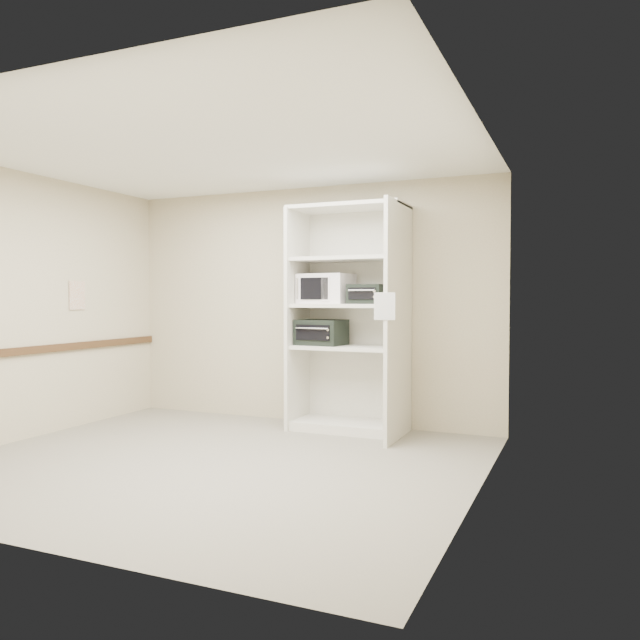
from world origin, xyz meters
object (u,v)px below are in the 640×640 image
at_px(shelving_unit, 353,326).
at_px(toaster_oven_upper, 366,294).
at_px(microwave, 326,289).
at_px(toaster_oven_lower, 321,332).

relative_size(shelving_unit, toaster_oven_upper, 6.77).
xyz_separation_m(microwave, toaster_oven_lower, (-0.02, -0.08, -0.48)).
distance_m(shelving_unit, microwave, 0.52).
bearing_deg(shelving_unit, microwave, 172.39).
distance_m(shelving_unit, toaster_oven_upper, 0.38).
bearing_deg(shelving_unit, toaster_oven_upper, -17.78).
height_order(shelving_unit, toaster_oven_lower, shelving_unit).
bearing_deg(microwave, shelving_unit, -2.26).
height_order(microwave, toaster_oven_lower, microwave).
bearing_deg(microwave, toaster_oven_upper, -5.78).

